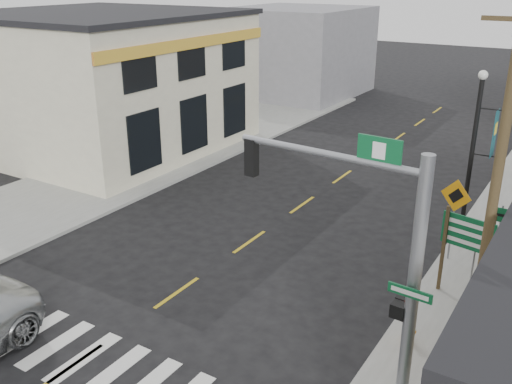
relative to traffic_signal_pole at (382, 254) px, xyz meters
The scene contains 12 objects.
ground 7.93m from the traffic_signal_pole, 157.25° to the right, with size 140.00×140.00×0.00m, color black.
sidewalk_left 18.94m from the traffic_signal_pole, 146.47° to the left, with size 6.00×38.00×0.13m, color gray.
center_line 9.12m from the traffic_signal_pole, 140.97° to the left, with size 0.12×56.00×0.01m, color gold.
crosswalk 7.80m from the traffic_signal_pole, 160.31° to the right, with size 11.00×2.20×0.01m, color silver.
left_building 22.53m from the traffic_signal_pole, 149.97° to the left, with size 12.00×12.00×6.80m, color beige.
bldg_distant_left 34.11m from the traffic_signal_pole, 120.88° to the left, with size 9.00×10.00×6.40m, color gray.
traffic_signal_pole is the anchor object (origin of this frame).
guide_sign 5.66m from the traffic_signal_pole, 82.92° to the left, with size 1.51×0.13×2.64m.
fire_hydrant 3.92m from the traffic_signal_pole, 86.82° to the left, with size 0.21×0.21×0.66m.
ped_crossing_sign 7.61m from the traffic_signal_pole, 91.58° to the left, with size 1.07×0.08×2.75m.
lamp_post 9.03m from the traffic_signal_pole, 90.91° to the left, with size 0.76×0.60×5.88m.
utility_pole_near 2.78m from the traffic_signal_pole, 52.76° to the left, with size 1.47×0.22×8.47m.
Camera 1 is at (9.72, -7.20, 8.89)m, focal length 40.00 mm.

